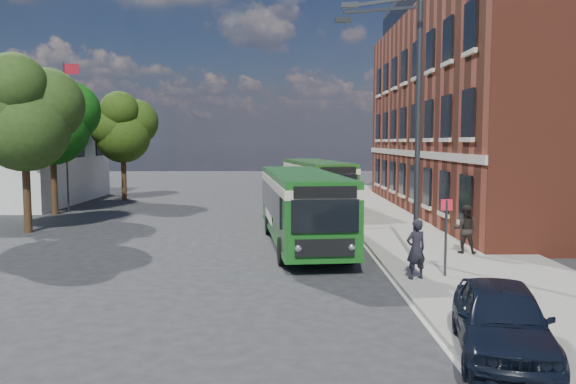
{
  "coord_description": "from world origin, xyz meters",
  "views": [
    {
      "loc": [
        0.59,
        -21.15,
        4.28
      ],
      "look_at": [
        0.81,
        1.89,
        2.2
      ],
      "focal_mm": 35.0,
      "sensor_mm": 36.0,
      "label": 1
    }
  ],
  "objects_px": {
    "bus_front": "(302,201)",
    "parked_car": "(502,320)",
    "bus_rear": "(317,179)",
    "street_lamp": "(407,126)"
  },
  "relations": [
    {
      "from": "bus_front",
      "to": "parked_car",
      "type": "height_order",
      "value": "bus_front"
    },
    {
      "from": "bus_front",
      "to": "parked_car",
      "type": "bearing_deg",
      "value": -74.64
    },
    {
      "from": "bus_front",
      "to": "bus_rear",
      "type": "xyz_separation_m",
      "value": [
        1.42,
        13.23,
        -0.0
      ]
    },
    {
      "from": "bus_rear",
      "to": "parked_car",
      "type": "bearing_deg",
      "value": -85.54
    },
    {
      "from": "bus_front",
      "to": "parked_car",
      "type": "distance_m",
      "value": 12.96
    },
    {
      "from": "street_lamp",
      "to": "bus_rear",
      "type": "distance_m",
      "value": 17.39
    },
    {
      "from": "street_lamp",
      "to": "bus_rear",
      "type": "relative_size",
      "value": 0.8
    },
    {
      "from": "street_lamp",
      "to": "bus_front",
      "type": "distance_m",
      "value": 5.92
    },
    {
      "from": "bus_front",
      "to": "bus_rear",
      "type": "height_order",
      "value": "same"
    },
    {
      "from": "street_lamp",
      "to": "bus_rear",
      "type": "bearing_deg",
      "value": 96.84
    }
  ]
}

